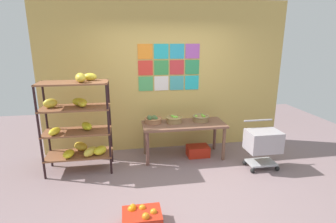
{
  "coord_description": "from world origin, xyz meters",
  "views": [
    {
      "loc": [
        -0.82,
        -3.37,
        2.15
      ],
      "look_at": [
        -0.11,
        0.84,
        0.98
      ],
      "focal_mm": 28.23,
      "sensor_mm": 36.0,
      "label": 1
    }
  ],
  "objects_px": {
    "display_table": "(184,128)",
    "produce_crate_under_table": "(198,151)",
    "orange_crate_foreground": "(142,218)",
    "banana_shelf_unit": "(78,122)",
    "fruit_basket_left": "(174,119)",
    "fruit_basket_centre": "(201,118)",
    "fruit_basket_right": "(153,120)",
    "shopping_cart": "(263,143)"
  },
  "relations": [
    {
      "from": "display_table",
      "to": "produce_crate_under_table",
      "type": "bearing_deg",
      "value": -1.09
    },
    {
      "from": "orange_crate_foreground",
      "to": "banana_shelf_unit",
      "type": "bearing_deg",
      "value": 119.81
    },
    {
      "from": "fruit_basket_left",
      "to": "fruit_basket_centre",
      "type": "bearing_deg",
      "value": -0.07
    },
    {
      "from": "fruit_basket_centre",
      "to": "orange_crate_foreground",
      "type": "distance_m",
      "value": 2.33
    },
    {
      "from": "produce_crate_under_table",
      "to": "orange_crate_foreground",
      "type": "bearing_deg",
      "value": -123.96
    },
    {
      "from": "display_table",
      "to": "orange_crate_foreground",
      "type": "xyz_separation_m",
      "value": [
        -0.91,
        -1.78,
        -0.48
      ]
    },
    {
      "from": "banana_shelf_unit",
      "to": "fruit_basket_centre",
      "type": "height_order",
      "value": "banana_shelf_unit"
    },
    {
      "from": "banana_shelf_unit",
      "to": "fruit_basket_right",
      "type": "xyz_separation_m",
      "value": [
        1.26,
        0.34,
        -0.13
      ]
    },
    {
      "from": "orange_crate_foreground",
      "to": "shopping_cart",
      "type": "xyz_separation_m",
      "value": [
        2.14,
        1.12,
        0.37
      ]
    },
    {
      "from": "fruit_basket_left",
      "to": "produce_crate_under_table",
      "type": "relative_size",
      "value": 0.76
    },
    {
      "from": "banana_shelf_unit",
      "to": "orange_crate_foreground",
      "type": "bearing_deg",
      "value": -60.19
    },
    {
      "from": "fruit_basket_right",
      "to": "fruit_basket_left",
      "type": "bearing_deg",
      "value": -6.95
    },
    {
      "from": "fruit_basket_left",
      "to": "fruit_basket_centre",
      "type": "xyz_separation_m",
      "value": [
        0.51,
        -0.0,
        -0.0
      ]
    },
    {
      "from": "banana_shelf_unit",
      "to": "fruit_basket_right",
      "type": "height_order",
      "value": "banana_shelf_unit"
    },
    {
      "from": "banana_shelf_unit",
      "to": "fruit_basket_centre",
      "type": "xyz_separation_m",
      "value": [
        2.15,
        0.29,
        -0.13
      ]
    },
    {
      "from": "display_table",
      "to": "produce_crate_under_table",
      "type": "height_order",
      "value": "display_table"
    },
    {
      "from": "banana_shelf_unit",
      "to": "shopping_cart",
      "type": "bearing_deg",
      "value": -8.32
    },
    {
      "from": "display_table",
      "to": "shopping_cart",
      "type": "height_order",
      "value": "shopping_cart"
    },
    {
      "from": "fruit_basket_left",
      "to": "shopping_cart",
      "type": "bearing_deg",
      "value": -27.89
    },
    {
      "from": "fruit_basket_left",
      "to": "produce_crate_under_table",
      "type": "height_order",
      "value": "fruit_basket_left"
    },
    {
      "from": "fruit_basket_left",
      "to": "shopping_cart",
      "type": "relative_size",
      "value": 0.38
    },
    {
      "from": "display_table",
      "to": "banana_shelf_unit",
      "type": "bearing_deg",
      "value": -173.27
    },
    {
      "from": "produce_crate_under_table",
      "to": "shopping_cart",
      "type": "distance_m",
      "value": 1.2
    },
    {
      "from": "orange_crate_foreground",
      "to": "fruit_basket_left",
      "type": "bearing_deg",
      "value": 68.06
    },
    {
      "from": "produce_crate_under_table",
      "to": "orange_crate_foreground",
      "type": "xyz_separation_m",
      "value": [
        -1.2,
        -1.77,
        0.0
      ]
    },
    {
      "from": "fruit_basket_centre",
      "to": "produce_crate_under_table",
      "type": "distance_m",
      "value": 0.64
    },
    {
      "from": "fruit_basket_left",
      "to": "orange_crate_foreground",
      "type": "relative_size",
      "value": 0.67
    },
    {
      "from": "fruit_basket_left",
      "to": "shopping_cart",
      "type": "height_order",
      "value": "shopping_cart"
    },
    {
      "from": "display_table",
      "to": "orange_crate_foreground",
      "type": "height_order",
      "value": "display_table"
    },
    {
      "from": "fruit_basket_centre",
      "to": "produce_crate_under_table",
      "type": "relative_size",
      "value": 0.76
    },
    {
      "from": "display_table",
      "to": "fruit_basket_left",
      "type": "relative_size",
      "value": 4.88
    },
    {
      "from": "shopping_cart",
      "to": "produce_crate_under_table",
      "type": "bearing_deg",
      "value": 142.11
    },
    {
      "from": "produce_crate_under_table",
      "to": "orange_crate_foreground",
      "type": "height_order",
      "value": "orange_crate_foreground"
    },
    {
      "from": "fruit_basket_right",
      "to": "shopping_cart",
      "type": "height_order",
      "value": "fruit_basket_right"
    },
    {
      "from": "produce_crate_under_table",
      "to": "shopping_cart",
      "type": "relative_size",
      "value": 0.51
    },
    {
      "from": "banana_shelf_unit",
      "to": "produce_crate_under_table",
      "type": "distance_m",
      "value": 2.23
    },
    {
      "from": "fruit_basket_centre",
      "to": "orange_crate_foreground",
      "type": "bearing_deg",
      "value": -124.05
    },
    {
      "from": "fruit_basket_left",
      "to": "fruit_basket_centre",
      "type": "relative_size",
      "value": 0.99
    },
    {
      "from": "fruit_basket_centre",
      "to": "shopping_cart",
      "type": "bearing_deg",
      "value": -39.77
    },
    {
      "from": "fruit_basket_left",
      "to": "produce_crate_under_table",
      "type": "xyz_separation_m",
      "value": [
        0.45,
        -0.08,
        -0.63
      ]
    },
    {
      "from": "fruit_basket_centre",
      "to": "banana_shelf_unit",
      "type": "bearing_deg",
      "value": -172.32
    },
    {
      "from": "display_table",
      "to": "fruit_basket_centre",
      "type": "height_order",
      "value": "fruit_basket_centre"
    }
  ]
}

